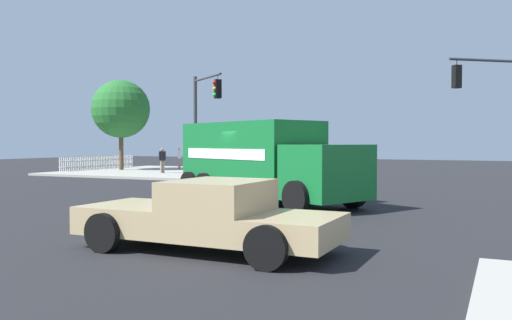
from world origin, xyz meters
TOP-DOWN VIEW (x-y plane):
  - ground_plane at (0.00, 0.00)m, footprint 100.00×100.00m
  - sidewalk_corner_near at (-13.65, -13.65)m, footprint 12.58×12.58m
  - delivery_truck at (0.13, 0.00)m, footprint 5.61×7.83m
  - traffic_light_primary at (-7.58, -7.08)m, footprint 2.31×2.95m
  - traffic_light_secondary at (-7.74, 7.58)m, footprint 2.45×3.07m
  - pickup_tan at (8.20, 2.53)m, footprint 2.25×5.20m
  - pedestrian_near_corner at (-15.79, -14.01)m, footprint 0.48×0.35m
  - pedestrian_crossing at (-11.44, -12.45)m, footprint 0.50×0.32m
  - picket_fence_run at (-13.65, -19.69)m, footprint 7.84×0.05m
  - shade_tree_near at (-13.42, -17.43)m, footprint 4.17×4.17m

SIDE VIEW (x-z plane):
  - ground_plane at x=0.00m, z-range 0.00..0.00m
  - sidewalk_corner_near at x=-13.65m, z-range 0.00..0.14m
  - picket_fence_run at x=-13.65m, z-range 0.15..1.10m
  - pickup_tan at x=8.20m, z-range 0.04..1.42m
  - pedestrian_near_corner at x=-15.79m, z-range 0.25..1.86m
  - pedestrian_crossing at x=-11.44m, z-range 0.25..1.87m
  - delivery_truck at x=0.13m, z-range 0.06..2.89m
  - traffic_light_secondary at x=-7.74m, z-range 0.90..6.71m
  - traffic_light_primary at x=-7.58m, z-range 1.01..6.65m
  - shade_tree_near at x=-13.42m, z-range 1.28..7.76m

